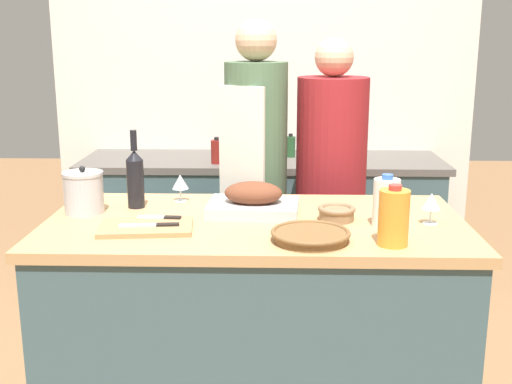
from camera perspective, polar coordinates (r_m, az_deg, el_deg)
kitchen_island at (r=2.61m, az=-0.08°, el=-12.33°), size 1.59×0.81×0.93m
back_counter at (r=3.94m, az=0.54°, el=-3.37°), size 2.14×0.60×0.89m
back_wall at (r=4.13m, az=0.67°, el=9.13°), size 2.64×0.10×2.55m
roasting_pan at (r=2.52m, az=-0.24°, el=-0.83°), size 0.37×0.28×0.13m
wicker_basket at (r=2.19m, az=4.87°, el=-3.86°), size 0.27×0.27×0.04m
cutting_board at (r=2.35m, az=-9.74°, el=-3.11°), size 0.35×0.24×0.02m
stock_pot at (r=2.61m, az=-15.07°, el=-0.03°), size 0.16×0.16×0.19m
mixing_bowl at (r=2.45m, az=7.17°, el=-1.82°), size 0.14×0.14×0.05m
juice_jug at (r=2.18m, az=12.13°, el=-2.22°), size 0.10×0.10×0.21m
milk_jug at (r=2.38m, az=11.50°, el=-0.94°), size 0.10×0.10×0.20m
wine_bottle_green at (r=2.63m, az=-10.69°, el=1.29°), size 0.07×0.07×0.32m
wine_glass_left at (r=2.71m, az=-6.75°, el=0.83°), size 0.07×0.07×0.11m
wine_glass_right at (r=2.45m, az=15.32°, el=-0.87°), size 0.07×0.07×0.12m
knife_chef at (r=2.33m, az=-9.28°, el=-2.92°), size 0.22×0.05×0.01m
knife_paring at (r=2.42m, az=-8.46°, el=-2.24°), size 0.17×0.04×0.01m
stand_mixer at (r=3.82m, az=-1.46°, el=4.98°), size 0.18×0.14×0.32m
condiment_bottle_tall at (r=3.88m, az=3.09°, el=4.07°), size 0.06×0.06×0.14m
condiment_bottle_short at (r=3.68m, az=-3.52°, el=3.61°), size 0.07×0.07×0.15m
person_cook_aproned at (r=3.13m, az=-0.03°, el=1.50°), size 0.32×0.34×1.69m
person_cook_guest at (r=3.21m, az=6.65°, el=0.60°), size 0.35×0.35×1.60m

